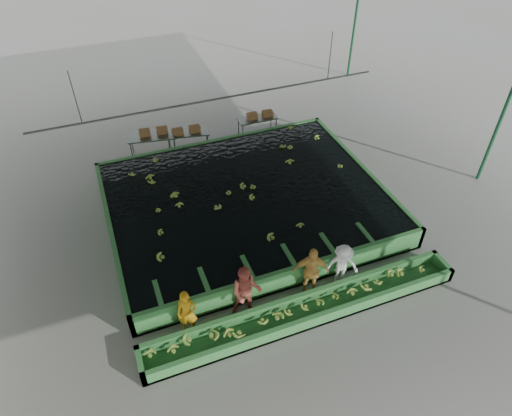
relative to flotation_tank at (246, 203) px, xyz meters
name	(u,v)px	position (x,y,z in m)	size (l,w,h in m)	color
ground	(261,238)	(0.00, -1.50, -0.45)	(80.00, 80.00, 0.00)	slate
shed_roof	(262,113)	(0.00, -1.50, 4.55)	(20.00, 22.00, 0.04)	slate
shed_posts	(262,182)	(0.00, -1.50, 2.05)	(20.00, 22.00, 5.00)	#1B5833
flotation_tank	(246,203)	(0.00, 0.00, 0.00)	(10.00, 8.00, 0.90)	#337636
tank_water	(246,195)	(0.00, 0.00, 0.40)	(9.70, 7.70, 0.00)	black
sorting_trough	(306,311)	(0.00, -5.10, -0.20)	(10.00, 1.00, 0.50)	#337636
cableway_rail	(214,99)	(0.00, 3.50, 2.55)	(0.08, 0.08, 14.00)	#59605B
rail_hanger_left	(75,98)	(-5.00, 3.50, 3.55)	(0.04, 0.04, 2.00)	#59605B
rail_hanger_right	(330,56)	(5.00, 3.50, 3.55)	(0.04, 0.04, 2.00)	#59605B
worker_a	(187,313)	(-3.38, -4.30, 0.35)	(0.59, 0.38, 1.60)	#BF820F
worker_b	(246,292)	(-1.59, -4.30, 0.49)	(0.92, 0.71, 1.88)	#B65040
worker_c	(311,272)	(0.50, -4.30, 0.50)	(1.11, 0.46, 1.90)	gold
worker_d	(342,265)	(1.60, -4.30, 0.35)	(1.03, 0.59, 1.59)	white
packing_table_left	(153,145)	(-2.45, 5.16, 0.02)	(2.05, 0.82, 0.93)	#59605B
packing_table_mid	(188,140)	(-0.91, 5.02, -0.02)	(1.88, 0.75, 0.86)	#59605B
packing_table_right	(257,126)	(2.44, 5.10, -0.03)	(1.83, 0.73, 0.83)	#59605B
box_stack_left	(154,134)	(-2.33, 5.26, 0.48)	(1.22, 0.34, 0.26)	brown
box_stack_mid	(187,133)	(-0.96, 4.96, 0.41)	(1.24, 0.34, 0.27)	brown
box_stack_right	(260,117)	(2.57, 5.10, 0.38)	(1.21, 0.34, 0.26)	brown
floating_bananas	(239,182)	(0.00, 0.80, 0.40)	(8.38, 5.72, 0.11)	olive
trough_bananas	(306,308)	(0.00, -5.10, -0.05)	(8.92, 0.59, 0.12)	olive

